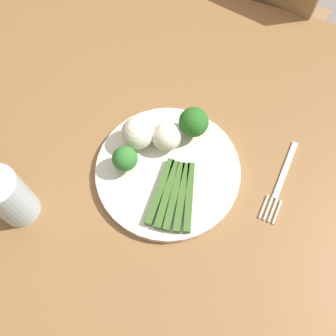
# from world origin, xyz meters

# --- Properties ---
(ground_plane) EXTENTS (6.00, 6.00, 0.02)m
(ground_plane) POSITION_xyz_m (0.00, 0.00, -0.01)
(ground_plane) COLOR gray
(dining_table) EXTENTS (1.19, 0.84, 0.76)m
(dining_table) POSITION_xyz_m (0.00, 0.00, 0.64)
(dining_table) COLOR olive
(dining_table) RESTS_ON ground_plane
(chair) EXTENTS (0.46, 0.46, 0.87)m
(chair) POSITION_xyz_m (0.09, -0.56, 0.50)
(chair) COLOR #9E754C
(chair) RESTS_ON ground_plane
(plate) EXTENTS (0.26, 0.26, 0.01)m
(plate) POSITION_xyz_m (0.07, 0.05, 0.76)
(plate) COLOR silver
(plate) RESTS_ON dining_table
(asparagus_bundle) EXTENTS (0.08, 0.13, 0.01)m
(asparagus_bundle) POSITION_xyz_m (0.04, 0.09, 0.78)
(asparagus_bundle) COLOR #3D6626
(asparagus_bundle) RESTS_ON plate
(broccoli_back_right) EXTENTS (0.05, 0.05, 0.06)m
(broccoli_back_right) POSITION_xyz_m (0.06, -0.04, 0.81)
(broccoli_back_right) COLOR #568E33
(broccoli_back_right) RESTS_ON plate
(broccoli_front_left) EXTENTS (0.04, 0.04, 0.05)m
(broccoli_front_left) POSITION_xyz_m (0.14, 0.07, 0.80)
(broccoli_front_left) COLOR #609E3D
(broccoli_front_left) RESTS_ON plate
(cauliflower_mid) EXTENTS (0.06, 0.06, 0.06)m
(cauliflower_mid) POSITION_xyz_m (0.14, 0.01, 0.80)
(cauliflower_mid) COLOR silver
(cauliflower_mid) RESTS_ON plate
(cauliflower_right) EXTENTS (0.05, 0.05, 0.05)m
(cauliflower_right) POSITION_xyz_m (0.09, -0.00, 0.80)
(cauliflower_right) COLOR silver
(cauliflower_right) RESTS_ON plate
(fork) EXTENTS (0.03, 0.17, 0.00)m
(fork) POSITION_xyz_m (-0.12, -0.01, 0.76)
(fork) COLOR silver
(fork) RESTS_ON dining_table
(water_glass) EXTENTS (0.07, 0.07, 0.12)m
(water_glass) POSITION_xyz_m (0.28, 0.20, 0.81)
(water_glass) COLOR silver
(water_glass) RESTS_ON dining_table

